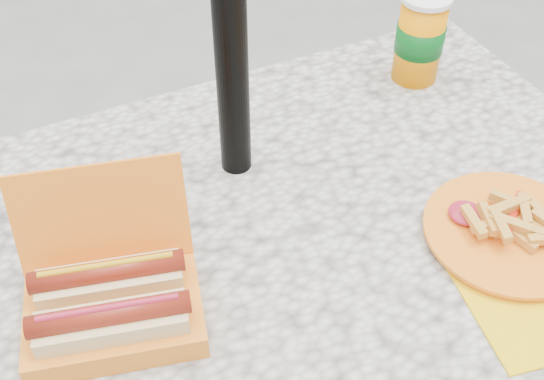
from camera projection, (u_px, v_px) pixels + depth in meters
name	position (u px, v px, depth m)	size (l,w,h in m)	color
picnic_table	(278.00, 273.00, 1.11)	(1.20, 0.80, 0.75)	beige
hotdog_box	(112.00, 302.00, 0.89)	(0.27, 0.25, 0.18)	orange
fries_plate	(510.00, 235.00, 1.01)	(0.28, 0.35, 0.05)	yellow
soda_cup	(420.00, 38.00, 1.26)	(0.09, 0.09, 0.17)	#FF8900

